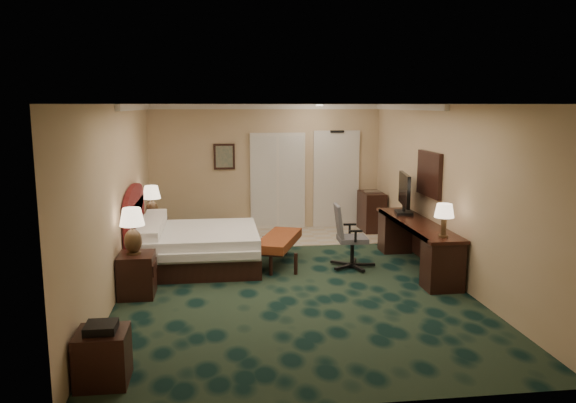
{
  "coord_description": "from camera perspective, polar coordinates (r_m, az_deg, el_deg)",
  "views": [
    {
      "loc": [
        -1.09,
        -8.34,
        2.69
      ],
      "look_at": [
        0.07,
        0.6,
        1.14
      ],
      "focal_mm": 35.0,
      "sensor_mm": 36.0,
      "label": 1
    }
  ],
  "objects": [
    {
      "name": "lamp_far",
      "position": [
        10.66,
        -13.67,
        -0.12
      ],
      "size": [
        0.35,
        0.35,
        0.63
      ],
      "primitive_type": null,
      "rotation": [
        0.0,
        0.0,
        0.05
      ],
      "color": "#322211",
      "rests_on": "nightstand_far"
    },
    {
      "name": "wall_front",
      "position": [
        4.91,
        5.76,
        -6.13
      ],
      "size": [
        5.0,
        0.0,
        2.7
      ],
      "primitive_type": "cube",
      "color": "tan",
      "rests_on": "ground"
    },
    {
      "name": "minibar",
      "position": [
        12.23,
        8.48,
        -1.02
      ],
      "size": [
        0.44,
        0.8,
        0.84
      ],
      "primitive_type": "cube",
      "color": "black",
      "rests_on": "ground"
    },
    {
      "name": "wall_right",
      "position": [
        9.18,
        15.7,
        1.02
      ],
      "size": [
        0.0,
        7.5,
        2.7
      ],
      "primitive_type": "cube",
      "color": "tan",
      "rests_on": "ground"
    },
    {
      "name": "desk_lamp",
      "position": [
        8.48,
        15.55,
        -1.85
      ],
      "size": [
        0.37,
        0.37,
        0.5
      ],
      "primitive_type": null,
      "rotation": [
        0.0,
        0.0,
        0.33
      ],
      "color": "#322211",
      "rests_on": "desk"
    },
    {
      "name": "floor",
      "position": [
        8.84,
        0.04,
        -7.95
      ],
      "size": [
        5.0,
        7.5,
        0.0
      ],
      "primitive_type": "cube",
      "color": "black",
      "rests_on": "ground"
    },
    {
      "name": "wall_mirror",
      "position": [
        9.69,
        14.16,
        2.73
      ],
      "size": [
        0.05,
        0.95,
        0.75
      ],
      "primitive_type": "cube",
      "color": "white",
      "rests_on": "wall_right"
    },
    {
      "name": "bed",
      "position": [
        9.58,
        -9.08,
        -4.7
      ],
      "size": [
        1.99,
        1.84,
        0.63
      ],
      "primitive_type": "cube",
      "color": "white",
      "rests_on": "ground"
    },
    {
      "name": "tile_patch",
      "position": [
        11.73,
        2.57,
        -3.45
      ],
      "size": [
        3.2,
        1.7,
        0.01
      ],
      "primitive_type": "cube",
      "color": "tan",
      "rests_on": "ground"
    },
    {
      "name": "desk_chair",
      "position": [
        9.4,
        6.57,
        -3.52
      ],
      "size": [
        0.65,
        0.62,
        1.07
      ],
      "primitive_type": null,
      "rotation": [
        0.0,
        0.0,
        -0.05
      ],
      "color": "#4A4956",
      "rests_on": "ground"
    },
    {
      "name": "nightstand_near",
      "position": [
        8.32,
        -15.1,
        -7.22
      ],
      "size": [
        0.49,
        0.56,
        0.61
      ],
      "primitive_type": "cube",
      "color": "black",
      "rests_on": "ground"
    },
    {
      "name": "closet_doors",
      "position": [
        12.24,
        -1.05,
        2.08
      ],
      "size": [
        1.2,
        0.06,
        2.1
      ],
      "primitive_type": "cube",
      "color": "beige",
      "rests_on": "ground"
    },
    {
      "name": "side_table",
      "position": [
        5.96,
        -18.3,
        -14.77
      ],
      "size": [
        0.49,
        0.49,
        0.53
      ],
      "primitive_type": "cube",
      "color": "black",
      "rests_on": "ground"
    },
    {
      "name": "headboard",
      "position": [
        9.65,
        -15.29,
        -2.47
      ],
      "size": [
        0.12,
        2.0,
        1.4
      ],
      "primitive_type": null,
      "color": "#510910",
      "rests_on": "ground"
    },
    {
      "name": "wall_art",
      "position": [
        12.11,
        -6.49,
        4.56
      ],
      "size": [
        0.45,
        0.06,
        0.55
      ],
      "primitive_type": "cube",
      "color": "#405951",
      "rests_on": "wall_back"
    },
    {
      "name": "desk",
      "position": [
        9.58,
        12.88,
        -4.36
      ],
      "size": [
        0.58,
        2.71,
        0.78
      ],
      "primitive_type": "cube",
      "color": "black",
      "rests_on": "ground"
    },
    {
      "name": "bed_bench",
      "position": [
        9.61,
        -0.93,
        -4.96
      ],
      "size": [
        0.98,
        1.53,
        0.49
      ],
      "primitive_type": "cube",
      "rotation": [
        0.0,
        0.0,
        -0.36
      ],
      "color": "maroon",
      "rests_on": "ground"
    },
    {
      "name": "nightstand_far",
      "position": [
        10.77,
        -13.38,
        -3.33
      ],
      "size": [
        0.47,
        0.54,
        0.59
      ],
      "primitive_type": "cube",
      "color": "black",
      "rests_on": "ground"
    },
    {
      "name": "entry_door",
      "position": [
        12.46,
        4.9,
        2.19
      ],
      "size": [
        1.02,
        0.06,
        2.18
      ],
      "primitive_type": "cube",
      "color": "silver",
      "rests_on": "ground"
    },
    {
      "name": "tv",
      "position": [
        10.1,
        11.74,
        0.77
      ],
      "size": [
        0.24,
        0.93,
        0.72
      ],
      "primitive_type": "cube",
      "rotation": [
        0.0,
        0.0,
        -0.17
      ],
      "color": "black",
      "rests_on": "desk"
    },
    {
      "name": "wall_back",
      "position": [
        12.22,
        -2.24,
        3.48
      ],
      "size": [
        5.0,
        0.0,
        2.7
      ],
      "primitive_type": "cube",
      "color": "tan",
      "rests_on": "ground"
    },
    {
      "name": "wall_left",
      "position": [
        8.57,
        -16.77,
        0.36
      ],
      "size": [
        0.0,
        7.5,
        2.7
      ],
      "primitive_type": "cube",
      "color": "tan",
      "rests_on": "ground"
    },
    {
      "name": "crown_molding",
      "position": [
        8.42,
        0.04,
        9.5
      ],
      "size": [
        5.0,
        7.5,
        0.1
      ],
      "primitive_type": null,
      "color": "silver",
      "rests_on": "wall_back"
    },
    {
      "name": "ceiling",
      "position": [
        8.42,
        0.04,
        9.84
      ],
      "size": [
        5.0,
        7.5,
        0.0
      ],
      "primitive_type": "cube",
      "color": "white",
      "rests_on": "wall_back"
    },
    {
      "name": "lamp_near",
      "position": [
        8.18,
        -15.51,
        -2.92
      ],
      "size": [
        0.35,
        0.35,
        0.66
      ],
      "primitive_type": null,
      "rotation": [
        0.0,
        0.0,
        -0.0
      ],
      "color": "#322211",
      "rests_on": "nightstand_near"
    }
  ]
}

